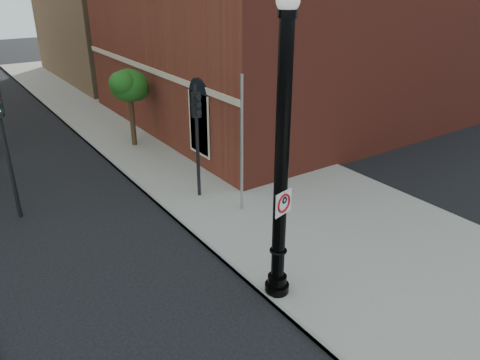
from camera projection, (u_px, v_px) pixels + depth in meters
ground at (209, 345)px, 10.53m from camera, size 120.00×120.00×0.00m
sidewalk_right at (210, 156)px, 21.14m from camera, size 8.00×60.00×0.12m
curb_edge at (127, 176)px, 19.11m from camera, size 0.10×60.00×0.14m
brick_wall_building at (321, 0)px, 26.79m from camera, size 22.30×16.30×12.50m
lamppost at (281, 174)px, 10.78m from camera, size 0.63×0.63×7.41m
no_parking_sign at (284, 203)px, 10.89m from camera, size 0.59×0.18×0.60m
traffic_signal_left at (1, 126)px, 14.75m from camera, size 0.38×0.43×4.83m
traffic_signal_right at (197, 124)px, 16.24m from camera, size 0.27×0.34×4.24m
utility_pole at (242, 147)px, 15.40m from camera, size 0.10×0.10×4.81m
street_tree_c at (129, 86)px, 21.35m from camera, size 2.06×1.86×3.71m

